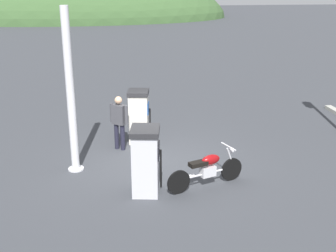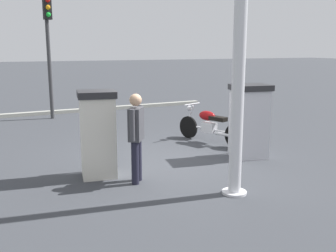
{
  "view_description": "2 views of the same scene",
  "coord_description": "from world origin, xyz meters",
  "px_view_note": "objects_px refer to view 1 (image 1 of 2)",
  "views": [
    {
      "loc": [
        -0.91,
        -10.71,
        4.77
      ],
      "look_at": [
        0.25,
        -0.19,
        1.1
      ],
      "focal_mm": 47.09,
      "sensor_mm": 36.0,
      "label": 1
    },
    {
      "loc": [
        -7.18,
        3.14,
        2.34
      ],
      "look_at": [
        0.4,
        -0.1,
        0.65
      ],
      "focal_mm": 41.46,
      "sensor_mm": 36.0,
      "label": 2
    }
  ],
  "objects_px": {
    "motorcycle_near_pump": "(207,168)",
    "attendant_person": "(119,120)",
    "fuel_pump_near": "(146,161)",
    "fuel_pump_far": "(139,116)",
    "canopy_support_pole": "(71,95)"
  },
  "relations": [
    {
      "from": "attendant_person",
      "to": "canopy_support_pole",
      "type": "distance_m",
      "value": 2.03
    },
    {
      "from": "fuel_pump_near",
      "to": "canopy_support_pole",
      "type": "xyz_separation_m",
      "value": [
        -1.72,
        1.44,
        1.17
      ]
    },
    {
      "from": "fuel_pump_far",
      "to": "attendant_person",
      "type": "height_order",
      "value": "fuel_pump_far"
    },
    {
      "from": "motorcycle_near_pump",
      "to": "canopy_support_pole",
      "type": "bearing_deg",
      "value": 157.74
    },
    {
      "from": "fuel_pump_far",
      "to": "canopy_support_pole",
      "type": "xyz_separation_m",
      "value": [
        -1.72,
        -1.81,
        1.17
      ]
    },
    {
      "from": "fuel_pump_near",
      "to": "fuel_pump_far",
      "type": "distance_m",
      "value": 3.26
    },
    {
      "from": "attendant_person",
      "to": "fuel_pump_far",
      "type": "bearing_deg",
      "value": 42.76
    },
    {
      "from": "fuel_pump_far",
      "to": "motorcycle_near_pump",
      "type": "relative_size",
      "value": 0.82
    },
    {
      "from": "fuel_pump_near",
      "to": "canopy_support_pole",
      "type": "relative_size",
      "value": 0.38
    },
    {
      "from": "canopy_support_pole",
      "to": "fuel_pump_far",
      "type": "bearing_deg",
      "value": 46.59
    },
    {
      "from": "fuel_pump_near",
      "to": "attendant_person",
      "type": "distance_m",
      "value": 2.78
    },
    {
      "from": "fuel_pump_near",
      "to": "canopy_support_pole",
      "type": "bearing_deg",
      "value": 139.95
    },
    {
      "from": "motorcycle_near_pump",
      "to": "attendant_person",
      "type": "distance_m",
      "value": 3.3
    },
    {
      "from": "fuel_pump_near",
      "to": "motorcycle_near_pump",
      "type": "height_order",
      "value": "fuel_pump_near"
    },
    {
      "from": "fuel_pump_near",
      "to": "fuel_pump_far",
      "type": "relative_size",
      "value": 0.99
    }
  ]
}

